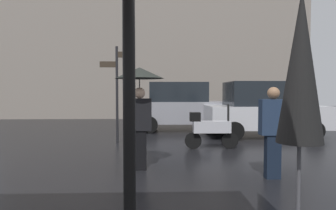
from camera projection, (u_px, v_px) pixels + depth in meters
folded_patio_umbrella_near at (301, 77)px, 2.58m from camera, size 0.51×0.51×2.48m
pedestrian_with_umbrella at (140, 90)px, 5.80m from camera, size 0.98×0.98×2.06m
pedestrian_with_bag at (274, 127)px, 5.24m from camera, size 0.51×0.24×1.66m
parked_scooter at (210, 129)px, 8.02m from camera, size 1.48×0.32×1.23m
parked_car_left at (181, 106)px, 11.96m from camera, size 4.19×1.85×1.97m
parked_car_right at (263, 109)px, 10.31m from camera, size 4.07×2.03×1.93m
street_signpost at (117, 85)px, 8.92m from camera, size 1.08×0.08×2.97m
building_block at (154, 16)px, 18.34m from camera, size 18.63×2.87×12.83m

